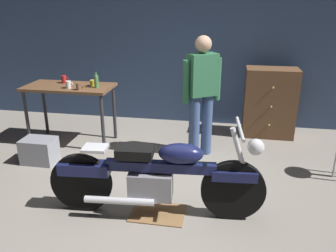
{
  "coord_description": "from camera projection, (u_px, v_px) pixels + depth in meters",
  "views": [
    {
      "loc": [
        0.7,
        -3.14,
        2.1
      ],
      "look_at": [
        0.01,
        0.7,
        0.65
      ],
      "focal_mm": 36.49,
      "sensor_mm": 36.0,
      "label": 1
    }
  ],
  "objects": [
    {
      "name": "storage_bin",
      "position": [
        39.0,
        151.0,
        4.64
      ],
      "size": [
        0.44,
        0.32,
        0.34
      ],
      "primitive_type": "cube",
      "color": "gray",
      "rests_on": "ground_plane"
    },
    {
      "name": "workbench",
      "position": [
        70.0,
        93.0,
        5.09
      ],
      "size": [
        1.3,
        0.64,
        0.9
      ],
      "color": "brown",
      "rests_on": "ground_plane"
    },
    {
      "name": "mug_white_ceramic",
      "position": [
        69.0,
        85.0,
        4.89
      ],
      "size": [
        0.11,
        0.08,
        0.11
      ],
      "color": "white",
      "rests_on": "workbench"
    },
    {
      "name": "wooden_dresser",
      "position": [
        269.0,
        103.0,
        5.45
      ],
      "size": [
        0.8,
        0.47,
        1.1
      ],
      "color": "brown",
      "rests_on": "ground_plane"
    },
    {
      "name": "person_standing",
      "position": [
        202.0,
        92.0,
        4.61
      ],
      "size": [
        0.49,
        0.39,
        1.67
      ],
      "rotation": [
        0.0,
        0.0,
        3.73
      ],
      "color": "#3E5788",
      "rests_on": "ground_plane"
    },
    {
      "name": "mug_yellow_tall",
      "position": [
        93.0,
        83.0,
        5.03
      ],
      "size": [
        0.12,
        0.08,
        0.09
      ],
      "color": "yellow",
      "rests_on": "workbench"
    },
    {
      "name": "motorcycle",
      "position": [
        157.0,
        175.0,
        3.41
      ],
      "size": [
        2.19,
        0.6,
        1.0
      ],
      "rotation": [
        0.0,
        0.0,
        0.08
      ],
      "color": "black",
      "rests_on": "ground_plane"
    },
    {
      "name": "back_wall",
      "position": [
        189.0,
        34.0,
        5.78
      ],
      "size": [
        8.0,
        0.12,
        3.1
      ],
      "primitive_type": "cube",
      "color": "#384C70",
      "rests_on": "ground_plane"
    },
    {
      "name": "ground_plane",
      "position": [
        156.0,
        203.0,
        3.74
      ],
      "size": [
        12.0,
        12.0,
        0.0
      ],
      "primitive_type": "plane",
      "color": "gray"
    },
    {
      "name": "mug_red_diner",
      "position": [
        64.0,
        79.0,
        5.19
      ],
      "size": [
        0.11,
        0.07,
        0.11
      ],
      "color": "red",
      "rests_on": "workbench"
    },
    {
      "name": "drip_tray",
      "position": [
        158.0,
        213.0,
        3.56
      ],
      "size": [
        0.56,
        0.4,
        0.01
      ],
      "primitive_type": "cube",
      "color": "olive",
      "rests_on": "ground_plane"
    },
    {
      "name": "bottle",
      "position": [
        96.0,
        81.0,
        4.91
      ],
      "size": [
        0.06,
        0.06,
        0.24
      ],
      "color": "#4C8C4C",
      "rests_on": "workbench"
    },
    {
      "name": "mug_brown_stoneware",
      "position": [
        79.0,
        86.0,
        4.8
      ],
      "size": [
        0.1,
        0.07,
        0.1
      ],
      "color": "brown",
      "rests_on": "workbench"
    }
  ]
}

